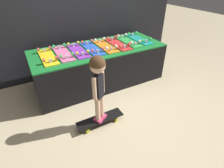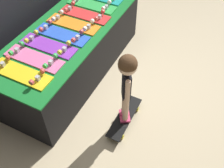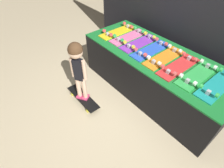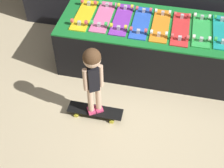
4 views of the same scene
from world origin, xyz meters
name	(u,v)px [view 4 (image 4 of 4)]	position (x,y,z in m)	size (l,w,h in m)	color
ground_plane	(139,99)	(0.00, 0.00, 0.00)	(16.00, 16.00, 0.00)	beige
display_rack	(148,46)	(0.00, 0.65, 0.34)	(2.30, 0.92, 0.69)	black
skateboard_yellow_on_rack	(84,14)	(-0.86, 0.66, 0.70)	(0.21, 0.69, 0.09)	yellow
skateboard_pink_on_rack	(103,16)	(-0.62, 0.68, 0.70)	(0.21, 0.69, 0.09)	pink
skateboard_purple_on_rack	(122,19)	(-0.37, 0.67, 0.70)	(0.21, 0.69, 0.09)	purple
skateboard_blue_on_rack	(141,22)	(-0.12, 0.65, 0.70)	(0.21, 0.69, 0.09)	blue
skateboard_orange_on_rack	(161,25)	(0.12, 0.64, 0.70)	(0.21, 0.69, 0.09)	orange
skateboard_red_on_rack	(181,28)	(0.37, 0.63, 0.70)	(0.21, 0.69, 0.09)	red
skateboard_green_on_rack	(201,29)	(0.62, 0.66, 0.70)	(0.21, 0.69, 0.09)	green
skateboard_teal_on_rack	(222,32)	(0.86, 0.67, 0.70)	(0.21, 0.69, 0.09)	teal
skateboard_on_floor	(95,111)	(-0.48, -0.36, 0.07)	(0.66, 0.18, 0.09)	black
child	(93,71)	(-0.48, -0.36, 0.74)	(0.21, 0.19, 0.93)	#E03D6B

